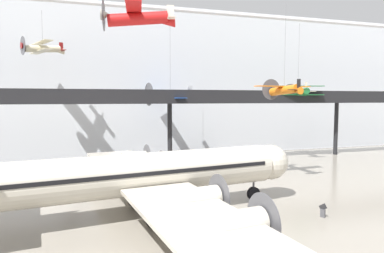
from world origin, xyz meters
The scene contains 11 objects.
ground_plane centered at (0.00, 0.00, 0.00)m, with size 260.00×260.00×0.00m, color gray.
hangar_back_wall centered at (0.00, 34.36, 12.70)m, with size 140.00×3.00×25.40m.
mezzanine_walkway centered at (0.00, 24.69, 9.49)m, with size 110.00×3.20×11.19m.
ceiling_truss_beam centered at (0.00, 22.75, 22.22)m, with size 120.00×0.60×0.60m.
airliner_silver_main centered at (-8.02, 3.85, 3.57)m, with size 31.00×35.41×10.34m.
suspended_plane_blue_trainer centered at (0.46, 27.01, 10.37)m, with size 8.01×9.68×12.77m.
suspended_plane_green_biplane centered at (20.29, 22.85, 11.04)m, with size 8.55×7.09×12.28m.
suspended_plane_orange_highwing centered at (10.79, 11.83, 10.98)m, with size 7.42×6.05×11.87m.
suspended_plane_cream_biplane centered at (-17.49, 27.35, 16.79)m, with size 5.91×6.79×6.21m.
suspended_plane_red_highwing centered at (-6.71, 11.51, 18.12)m, with size 7.65×9.31×5.19m.
info_sign_pedestal centered at (6.69, -0.89, 0.46)m, with size 0.29×0.75×1.24m.
Camera 1 is at (-12.09, -24.26, 9.93)m, focal length 32.00 mm.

